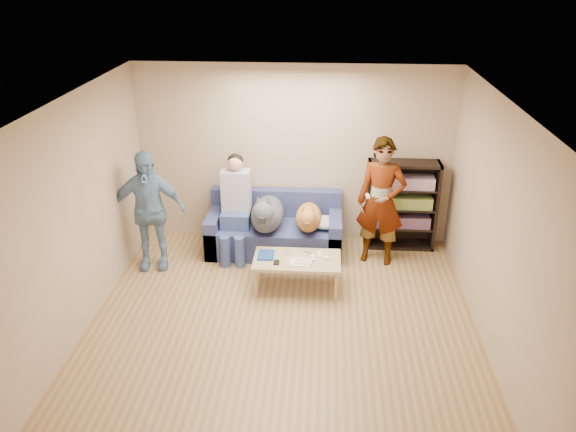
# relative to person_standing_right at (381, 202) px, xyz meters

# --- Properties ---
(ground) EXTENTS (5.00, 5.00, 0.00)m
(ground) POSITION_rel_person_standing_right_xyz_m (-1.21, -1.86, -0.89)
(ground) COLOR olive
(ground) RESTS_ON ground
(ceiling) EXTENTS (5.00, 5.00, 0.00)m
(ceiling) POSITION_rel_person_standing_right_xyz_m (-1.21, -1.86, 1.71)
(ceiling) COLOR white
(ceiling) RESTS_ON ground
(wall_back) EXTENTS (4.50, 0.00, 4.50)m
(wall_back) POSITION_rel_person_standing_right_xyz_m (-1.21, 0.64, 0.41)
(wall_back) COLOR tan
(wall_back) RESTS_ON ground
(wall_front) EXTENTS (4.50, 0.00, 4.50)m
(wall_front) POSITION_rel_person_standing_right_xyz_m (-1.21, -4.36, 0.41)
(wall_front) COLOR tan
(wall_front) RESTS_ON ground
(wall_left) EXTENTS (0.00, 5.00, 5.00)m
(wall_left) POSITION_rel_person_standing_right_xyz_m (-3.46, -1.86, 0.41)
(wall_left) COLOR tan
(wall_left) RESTS_ON ground
(wall_right) EXTENTS (0.00, 5.00, 5.00)m
(wall_right) POSITION_rel_person_standing_right_xyz_m (1.04, -1.86, 0.41)
(wall_right) COLOR tan
(wall_right) RESTS_ON ground
(blanket) EXTENTS (0.44, 0.37, 0.15)m
(blanket) POSITION_rel_person_standing_right_xyz_m (-0.74, 0.12, -0.39)
(blanket) COLOR #A8A7AC
(blanket) RESTS_ON sofa
(person_standing_right) EXTENTS (0.73, 0.56, 1.78)m
(person_standing_right) POSITION_rel_person_standing_right_xyz_m (0.00, 0.00, 0.00)
(person_standing_right) COLOR gray
(person_standing_right) RESTS_ON ground
(person_standing_left) EXTENTS (1.02, 0.53, 1.66)m
(person_standing_left) POSITION_rel_person_standing_right_xyz_m (-3.09, -0.36, -0.06)
(person_standing_left) COLOR #769ABC
(person_standing_left) RESTS_ON ground
(held_controller) EXTENTS (0.05, 0.12, 0.03)m
(held_controller) POSITION_rel_person_standing_right_xyz_m (-0.20, -0.20, 0.17)
(held_controller) COLOR white
(held_controller) RESTS_ON person_standing_right
(notebook_blue) EXTENTS (0.20, 0.26, 0.03)m
(notebook_blue) POSITION_rel_person_standing_right_xyz_m (-1.48, -0.75, -0.46)
(notebook_blue) COLOR navy
(notebook_blue) RESTS_ON coffee_table
(papers) EXTENTS (0.26, 0.20, 0.02)m
(papers) POSITION_rel_person_standing_right_xyz_m (-1.03, -0.90, -0.46)
(papers) COLOR white
(papers) RESTS_ON coffee_table
(magazine) EXTENTS (0.22, 0.17, 0.01)m
(magazine) POSITION_rel_person_standing_right_xyz_m (-1.00, -0.88, -0.45)
(magazine) COLOR beige
(magazine) RESTS_ON coffee_table
(camera_silver) EXTENTS (0.11, 0.06, 0.05)m
(camera_silver) POSITION_rel_person_standing_right_xyz_m (-1.20, -0.68, -0.44)
(camera_silver) COLOR silver
(camera_silver) RESTS_ON coffee_table
(controller_a) EXTENTS (0.04, 0.13, 0.03)m
(controller_a) POSITION_rel_person_standing_right_xyz_m (-0.80, -0.70, -0.45)
(controller_a) COLOR white
(controller_a) RESTS_ON coffee_table
(controller_b) EXTENTS (0.09, 0.06, 0.03)m
(controller_b) POSITION_rel_person_standing_right_xyz_m (-0.72, -0.78, -0.45)
(controller_b) COLOR white
(controller_b) RESTS_ON coffee_table
(headphone_cup_a) EXTENTS (0.07, 0.07, 0.02)m
(headphone_cup_a) POSITION_rel_person_standing_right_xyz_m (-0.88, -0.82, -0.46)
(headphone_cup_a) COLOR white
(headphone_cup_a) RESTS_ON coffee_table
(headphone_cup_b) EXTENTS (0.07, 0.07, 0.02)m
(headphone_cup_b) POSITION_rel_person_standing_right_xyz_m (-0.88, -0.74, -0.46)
(headphone_cup_b) COLOR white
(headphone_cup_b) RESTS_ON coffee_table
(pen_orange) EXTENTS (0.13, 0.06, 0.01)m
(pen_orange) POSITION_rel_person_standing_right_xyz_m (-1.10, -0.96, -0.47)
(pen_orange) COLOR orange
(pen_orange) RESTS_ON coffee_table
(pen_black) EXTENTS (0.13, 0.08, 0.01)m
(pen_black) POSITION_rel_person_standing_right_xyz_m (-0.96, -0.62, -0.47)
(pen_black) COLOR black
(pen_black) RESTS_ON coffee_table
(wallet) EXTENTS (0.07, 0.12, 0.02)m
(wallet) POSITION_rel_person_standing_right_xyz_m (-1.33, -0.92, -0.46)
(wallet) COLOR black
(wallet) RESTS_ON coffee_table
(sofa) EXTENTS (1.90, 0.85, 0.82)m
(sofa) POSITION_rel_person_standing_right_xyz_m (-1.46, 0.24, -0.61)
(sofa) COLOR #515B93
(sofa) RESTS_ON ground
(person_seated) EXTENTS (0.40, 0.73, 1.47)m
(person_seated) POSITION_rel_person_standing_right_xyz_m (-1.99, 0.11, -0.12)
(person_seated) COLOR #3C4C86
(person_seated) RESTS_ON sofa
(dog_gray) EXTENTS (0.45, 1.27, 0.66)m
(dog_gray) POSITION_rel_person_standing_right_xyz_m (-1.55, 0.01, -0.23)
(dog_gray) COLOR #4F5259
(dog_gray) RESTS_ON sofa
(dog_tan) EXTENTS (0.36, 1.14, 0.52)m
(dog_tan) POSITION_rel_person_standing_right_xyz_m (-0.97, 0.03, -0.28)
(dog_tan) COLOR #C9773D
(dog_tan) RESTS_ON sofa
(coffee_table) EXTENTS (1.10, 0.60, 0.42)m
(coffee_table) POSITION_rel_person_standing_right_xyz_m (-1.08, -0.80, -0.52)
(coffee_table) COLOR tan
(coffee_table) RESTS_ON ground
(bookshelf) EXTENTS (1.00, 0.34, 1.30)m
(bookshelf) POSITION_rel_person_standing_right_xyz_m (0.34, 0.47, -0.21)
(bookshelf) COLOR black
(bookshelf) RESTS_ON ground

